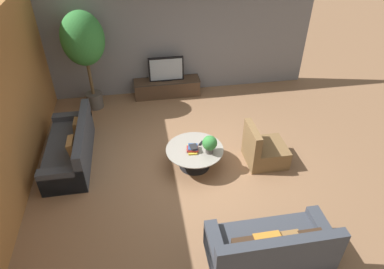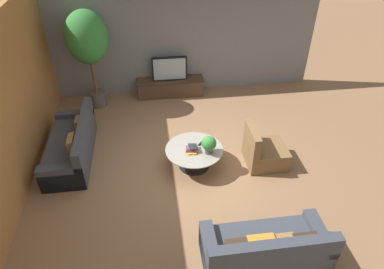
{
  "view_description": "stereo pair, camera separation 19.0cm",
  "coord_description": "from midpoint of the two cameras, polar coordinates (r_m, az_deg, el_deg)",
  "views": [
    {
      "loc": [
        -0.94,
        -5.3,
        4.7
      ],
      "look_at": [
        0.0,
        0.27,
        0.55
      ],
      "focal_mm": 32.0,
      "sensor_mm": 36.0,
      "label": 1
    },
    {
      "loc": [
        -0.76,
        -5.33,
        4.7
      ],
      "look_at": [
        0.0,
        0.27,
        0.55
      ],
      "focal_mm": 32.0,
      "sensor_mm": 36.0,
      "label": 2
    }
  ],
  "objects": [
    {
      "name": "couch_near_entry",
      "position": [
        5.51,
        11.97,
        -17.98
      ],
      "size": [
        1.87,
        0.84,
        0.84
      ],
      "rotation": [
        0.0,
        0.0,
        3.14
      ],
      "color": "#3D424C",
      "rests_on": "ground"
    },
    {
      "name": "potted_palm_tall",
      "position": [
        8.59,
        -18.28,
        14.39
      ],
      "size": [
        1.0,
        1.0,
        2.47
      ],
      "color": "#514C47",
      "rests_on": "ground"
    },
    {
      "name": "ground_plane",
      "position": [
        7.15,
        -0.42,
        -4.82
      ],
      "size": [
        24.0,
        24.0,
        0.0
      ],
      "primitive_type": "plane",
      "color": "#8C6647"
    },
    {
      "name": "back_wall_stone",
      "position": [
        9.19,
        -3.88,
        15.86
      ],
      "size": [
        7.4,
        0.12,
        3.0
      ],
      "primitive_type": "cube",
      "color": "slate",
      "rests_on": "ground"
    },
    {
      "name": "armchair_wicker",
      "position": [
        7.17,
        11.08,
        -2.66
      ],
      "size": [
        0.8,
        0.76,
        0.86
      ],
      "rotation": [
        0.0,
        0.0,
        1.57
      ],
      "color": "brown",
      "rests_on": "ground"
    },
    {
      "name": "television",
      "position": [
        9.16,
        -4.94,
        10.79
      ],
      "size": [
        0.92,
        0.13,
        0.65
      ],
      "color": "black",
      "rests_on": "media_console"
    },
    {
      "name": "book_stack",
      "position": [
        6.75,
        -0.7,
        -2.37
      ],
      "size": [
        0.26,
        0.32,
        0.11
      ],
      "color": "gold",
      "rests_on": "coffee_table"
    },
    {
      "name": "coffee_table",
      "position": [
        6.9,
        -0.31,
        -3.24
      ],
      "size": [
        1.15,
        1.15,
        0.43
      ],
      "color": "black",
      "rests_on": "ground"
    },
    {
      "name": "remote_black",
      "position": [
        6.95,
        0.73,
        -1.46
      ],
      "size": [
        0.13,
        0.15,
        0.02
      ],
      "primitive_type": "cube",
      "rotation": [
        0.0,
        0.0,
        -0.66
      ],
      "color": "black",
      "rests_on": "coffee_table"
    },
    {
      "name": "potted_plant_tabletop",
      "position": [
        6.61,
        2.14,
        -1.54
      ],
      "size": [
        0.29,
        0.29,
        0.38
      ],
      "color": "#514C47",
      "rests_on": "coffee_table"
    },
    {
      "name": "couch_by_wall",
      "position": [
        7.53,
        -20.16,
        -2.24
      ],
      "size": [
        0.84,
        2.09,
        0.84
      ],
      "rotation": [
        0.0,
        0.0,
        -1.57
      ],
      "color": "#3D424C",
      "rests_on": "ground"
    },
    {
      "name": "side_wall_left",
      "position": [
        6.82,
        -29.0,
        3.38
      ],
      "size": [
        0.12,
        7.4,
        3.0
      ],
      "primitive_type": "cube",
      "color": "#B2753D",
      "rests_on": "ground"
    },
    {
      "name": "media_console",
      "position": [
        9.41,
        -4.77,
        7.85
      ],
      "size": [
        1.78,
        0.5,
        0.45
      ],
      "color": "#473323",
      "rests_on": "ground"
    }
  ]
}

